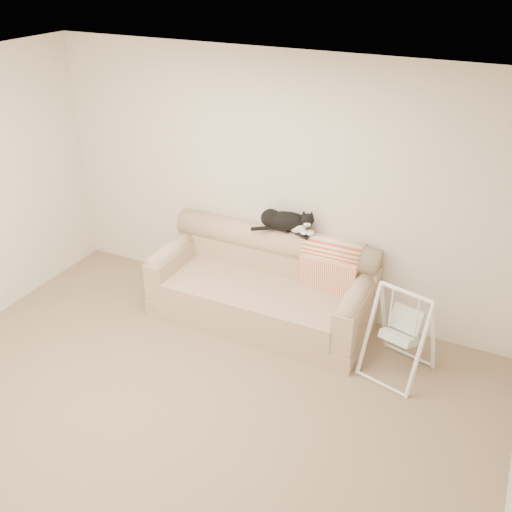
% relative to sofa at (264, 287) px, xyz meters
% --- Properties ---
extents(ground_plane, '(5.00, 5.00, 0.00)m').
position_rel_sofa_xyz_m(ground_plane, '(-0.02, -1.62, -0.35)').
color(ground_plane, '#7D654F').
rests_on(ground_plane, ground).
extents(room_shell, '(5.04, 4.04, 2.60)m').
position_rel_sofa_xyz_m(room_shell, '(-0.02, -1.62, 1.18)').
color(room_shell, beige).
rests_on(room_shell, ground).
extents(sofa, '(2.20, 0.93, 0.90)m').
position_rel_sofa_xyz_m(sofa, '(0.00, 0.00, 0.00)').
color(sofa, tan).
rests_on(sofa, ground).
extents(remote_a, '(0.19, 0.08, 0.03)m').
position_rel_sofa_xyz_m(remote_a, '(0.08, 0.24, 0.56)').
color(remote_a, black).
rests_on(remote_a, sofa).
extents(remote_b, '(0.17, 0.11, 0.02)m').
position_rel_sofa_xyz_m(remote_b, '(0.31, 0.21, 0.56)').
color(remote_b, black).
rests_on(remote_b, sofa).
extents(tuxedo_cat, '(0.62, 0.36, 0.25)m').
position_rel_sofa_xyz_m(tuxedo_cat, '(0.12, 0.24, 0.66)').
color(tuxedo_cat, black).
rests_on(tuxedo_cat, sofa).
extents(throw_blanket, '(0.57, 0.38, 0.58)m').
position_rel_sofa_xyz_m(throw_blanket, '(0.64, 0.23, 0.37)').
color(throw_blanket, '#E04624').
rests_on(throw_blanket, sofa).
extents(baby_swing, '(0.64, 0.67, 0.86)m').
position_rel_sofa_xyz_m(baby_swing, '(1.45, -0.26, 0.08)').
color(baby_swing, white).
rests_on(baby_swing, ground).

